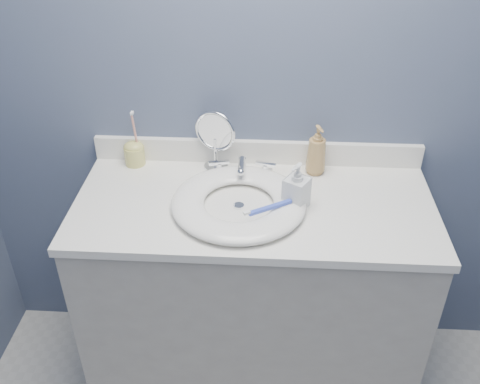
# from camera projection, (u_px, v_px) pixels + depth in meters

# --- Properties ---
(back_wall) EXTENTS (2.20, 0.02, 2.40)m
(back_wall) POSITION_uv_depth(u_px,v_px,m) (258.00, 81.00, 1.85)
(back_wall) COLOR #4C5772
(back_wall) RESTS_ON ground
(vanity_cabinet) EXTENTS (1.20, 0.55, 0.85)m
(vanity_cabinet) POSITION_uv_depth(u_px,v_px,m) (252.00, 298.00, 2.06)
(vanity_cabinet) COLOR #B3AEA3
(vanity_cabinet) RESTS_ON ground
(countertop) EXTENTS (1.22, 0.57, 0.03)m
(countertop) POSITION_uv_depth(u_px,v_px,m) (254.00, 206.00, 1.81)
(countertop) COLOR white
(countertop) RESTS_ON vanity_cabinet
(backsplash) EXTENTS (1.22, 0.02, 0.09)m
(backsplash) POSITION_uv_depth(u_px,v_px,m) (257.00, 152.00, 2.00)
(backsplash) COLOR white
(backsplash) RESTS_ON countertop
(basin) EXTENTS (0.45, 0.45, 0.04)m
(basin) POSITION_uv_depth(u_px,v_px,m) (239.00, 202.00, 1.77)
(basin) COLOR white
(basin) RESTS_ON countertop
(drain) EXTENTS (0.04, 0.04, 0.01)m
(drain) POSITION_uv_depth(u_px,v_px,m) (239.00, 206.00, 1.78)
(drain) COLOR silver
(drain) RESTS_ON countertop
(faucet) EXTENTS (0.25, 0.13, 0.07)m
(faucet) POSITION_uv_depth(u_px,v_px,m) (242.00, 169.00, 1.93)
(faucet) COLOR silver
(faucet) RESTS_ON countertop
(makeup_mirror) EXTENTS (0.15, 0.09, 0.23)m
(makeup_mirror) POSITION_uv_depth(u_px,v_px,m) (215.00, 138.00, 1.92)
(makeup_mirror) COLOR silver
(makeup_mirror) RESTS_ON countertop
(soap_bottle_amber) EXTENTS (0.09, 0.09, 0.19)m
(soap_bottle_amber) POSITION_uv_depth(u_px,v_px,m) (317.00, 150.00, 1.91)
(soap_bottle_amber) COLOR #AB854D
(soap_bottle_amber) RESTS_ON countertop
(soap_bottle_clear) EXTENTS (0.10, 0.10, 0.16)m
(soap_bottle_clear) POSITION_uv_depth(u_px,v_px,m) (297.00, 186.00, 1.74)
(soap_bottle_clear) COLOR silver
(soap_bottle_clear) RESTS_ON countertop
(toothbrush_holder) EXTENTS (0.08, 0.08, 0.22)m
(toothbrush_holder) POSITION_uv_depth(u_px,v_px,m) (134.00, 152.00, 1.99)
(toothbrush_holder) COLOR #D0CA68
(toothbrush_holder) RESTS_ON countertop
(toothbrush_lying) EXTENTS (0.16, 0.10, 0.02)m
(toothbrush_lying) POSITION_uv_depth(u_px,v_px,m) (268.00, 208.00, 1.70)
(toothbrush_lying) COLOR blue
(toothbrush_lying) RESTS_ON basin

